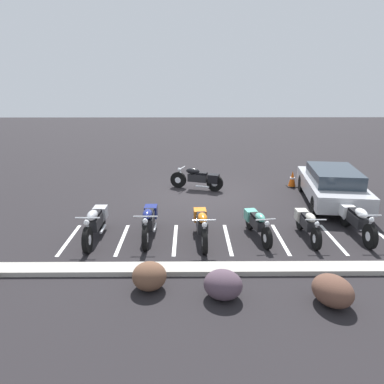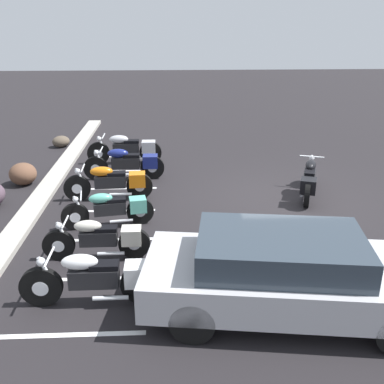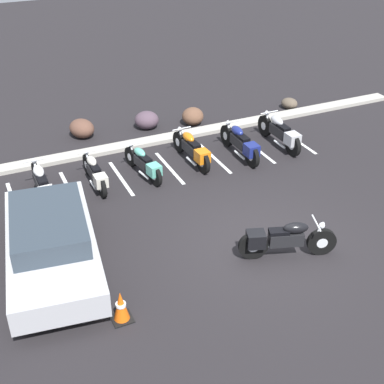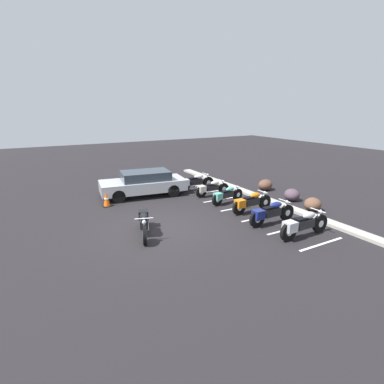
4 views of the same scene
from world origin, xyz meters
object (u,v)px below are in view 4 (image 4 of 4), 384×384
at_px(parked_bike_0, 195,182).
at_px(landscape_rock_2, 313,204).
at_px(parked_bike_1, 211,188).
at_px(parked_bike_4, 270,213).
at_px(parked_bike_5, 303,224).
at_px(car_silver, 144,183).
at_px(motorcycle_black_featured, 144,222).
at_px(parked_bike_2, 226,195).
at_px(landscape_rock_0, 265,185).
at_px(parked_bike_3, 250,202).
at_px(traffic_cone, 107,200).
at_px(landscape_rock_3, 292,195).

distance_m(parked_bike_0, landscape_rock_2, 6.27).
bearing_deg(parked_bike_1, parked_bike_4, -91.90).
bearing_deg(parked_bike_1, parked_bike_5, -90.40).
bearing_deg(car_silver, motorcycle_black_featured, 77.19).
bearing_deg(car_silver, parked_bike_2, 140.57).
xyz_separation_m(motorcycle_black_featured, parked_bike_0, (-4.34, 4.59, 0.00)).
bearing_deg(parked_bike_5, parked_bike_4, 94.49).
bearing_deg(car_silver, landscape_rock_0, 167.82).
xyz_separation_m(parked_bike_1, landscape_rock_2, (4.15, 2.70, -0.12)).
bearing_deg(parked_bike_0, car_silver, 172.49).
bearing_deg(parked_bike_4, parked_bike_2, 88.71).
xyz_separation_m(parked_bike_3, car_silver, (-4.74, -3.13, 0.23)).
xyz_separation_m(parked_bike_0, landscape_rock_0, (1.92, 3.44, -0.16)).
xyz_separation_m(parked_bike_2, car_silver, (-3.18, -2.96, 0.27)).
relative_size(parked_bike_2, parked_bike_5, 0.86).
bearing_deg(parked_bike_3, parked_bike_1, 89.75).
relative_size(parked_bike_4, traffic_cone, 3.32).
height_order(parked_bike_2, landscape_rock_0, parked_bike_2).
relative_size(car_silver, landscape_rock_0, 5.01).
distance_m(motorcycle_black_featured, parked_bike_4, 4.88).
xyz_separation_m(parked_bike_3, landscape_rock_3, (-0.34, 2.91, -0.16)).
distance_m(landscape_rock_2, landscape_rock_3, 1.57).
height_order(parked_bike_4, landscape_rock_0, parked_bike_4).
bearing_deg(parked_bike_1, landscape_rock_0, -8.91).
height_order(parked_bike_5, traffic_cone, parked_bike_5).
height_order(parked_bike_2, traffic_cone, parked_bike_2).
bearing_deg(landscape_rock_3, parked_bike_4, -60.06).
relative_size(parked_bike_2, parked_bike_3, 0.90).
distance_m(parked_bike_1, landscape_rock_2, 4.95).
distance_m(parked_bike_0, traffic_cone, 5.01).
bearing_deg(car_silver, parked_bike_1, 156.92).
bearing_deg(car_silver, landscape_rock_2, 141.44).
relative_size(parked_bike_2, car_silver, 0.43).
bearing_deg(parked_bike_1, parked_bike_3, -87.83).
xyz_separation_m(parked_bike_4, landscape_rock_2, (-0.29, 2.80, -0.17)).
bearing_deg(parked_bike_2, car_silver, 123.51).
xyz_separation_m(parked_bike_3, traffic_cone, (-3.92, -5.27, -0.14)).
relative_size(parked_bike_4, landscape_rock_0, 2.48).
bearing_deg(motorcycle_black_featured, parked_bike_2, 126.78).
xyz_separation_m(parked_bike_1, parked_bike_5, (5.91, 0.01, 0.06)).
bearing_deg(parked_bike_2, parked_bike_0, 82.94).
xyz_separation_m(parked_bike_2, parked_bike_4, (3.04, -0.07, 0.06)).
height_order(parked_bike_1, landscape_rock_0, parked_bike_1).
xyz_separation_m(parked_bike_4, car_silver, (-6.22, -2.89, 0.21)).
relative_size(parked_bike_3, landscape_rock_3, 2.72).
xyz_separation_m(parked_bike_1, parked_bike_4, (4.44, -0.11, 0.05)).
relative_size(landscape_rock_0, landscape_rock_2, 1.23).
distance_m(parked_bike_1, parked_bike_2, 1.40).
bearing_deg(landscape_rock_3, parked_bike_5, -42.70).
bearing_deg(parked_bike_4, landscape_rock_0, 49.46).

